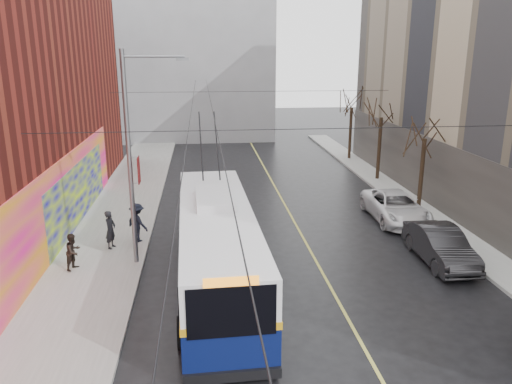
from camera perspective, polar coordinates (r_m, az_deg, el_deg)
sidewalk_left at (r=24.46m, az=-16.89°, el=-6.07°), size 4.00×60.00×0.15m
sidewalk_right at (r=26.98m, az=21.44°, el=-4.43°), size 2.00×60.00×0.15m
lane_line at (r=26.34m, az=4.72°, el=-3.98°), size 0.12×50.00×0.01m
building_far at (r=55.37m, az=-9.34°, el=15.76°), size 20.50×12.10×18.00m
streetlight_pole at (r=20.91m, az=-13.87°, el=4.16°), size 2.65×0.60×9.00m
catenary_wires at (r=25.24m, az=-4.46°, el=9.73°), size 18.00×60.00×0.22m
tree_near at (r=29.32m, az=18.86°, el=7.29°), size 3.20×3.20×6.40m
tree_mid at (r=35.71m, az=14.21°, el=9.49°), size 3.20×3.20×6.68m
tree_far at (r=42.32m, az=10.92°, el=10.46°), size 3.20×3.20×6.57m
pigeons_flying at (r=20.33m, az=-3.44°, el=9.71°), size 3.94×3.15×1.05m
trolleybus at (r=19.42m, az=-4.49°, el=-6.06°), size 3.31×12.92×6.08m
parked_car_b at (r=23.18m, az=20.32°, el=-5.74°), size 1.76×4.79×1.57m
parked_car_c at (r=28.08m, az=15.66°, el=-1.64°), size 2.62×5.54×1.53m
following_car at (r=32.18m, az=-5.90°, el=0.91°), size 1.86×4.02×1.33m
pedestrian_a at (r=23.81m, az=-16.30°, el=-4.14°), size 0.60×0.75×1.78m
pedestrian_b at (r=22.08m, az=-20.15°, el=-6.40°), size 0.87×0.94×1.55m
pedestrian_c at (r=24.31m, az=-13.41°, el=-3.40°), size 1.36×1.32×1.87m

